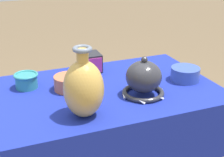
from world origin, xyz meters
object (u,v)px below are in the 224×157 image
(vase_tall_bulbous, at_px, (84,88))
(pot_squat_cobalt, at_px, (185,74))
(vase_dome_bell, at_px, (144,79))
(pot_squat_terracotta, at_px, (69,83))
(mosaic_tile_box, at_px, (90,62))
(cup_wide_teal, at_px, (26,80))

(vase_tall_bulbous, bearing_deg, pot_squat_cobalt, 15.55)
(vase_dome_bell, xyz_separation_m, pot_squat_terracotta, (-0.30, 0.19, -0.04))
(vase_dome_bell, distance_m, pot_squat_cobalt, 0.29)
(mosaic_tile_box, height_order, cup_wide_teal, mosaic_tile_box)
(vase_dome_bell, height_order, pot_squat_terracotta, vase_dome_bell)
(mosaic_tile_box, distance_m, pot_squat_terracotta, 0.26)
(cup_wide_teal, bearing_deg, vase_tall_bulbous, -64.79)
(pot_squat_cobalt, bearing_deg, vase_tall_bulbous, -164.45)
(vase_tall_bulbous, distance_m, pot_squat_cobalt, 0.61)
(vase_tall_bulbous, bearing_deg, cup_wide_teal, 115.21)
(vase_tall_bulbous, bearing_deg, pot_squat_terracotta, 87.41)
(vase_dome_bell, xyz_separation_m, cup_wide_teal, (-0.48, 0.28, -0.04))
(mosaic_tile_box, xyz_separation_m, cup_wide_teal, (-0.35, -0.10, -0.01))
(pot_squat_cobalt, relative_size, pot_squat_terracotta, 1.00)
(pot_squat_cobalt, bearing_deg, mosaic_tile_box, 143.24)
(mosaic_tile_box, xyz_separation_m, pot_squat_cobalt, (0.40, -0.30, -0.02))
(vase_dome_bell, relative_size, cup_wide_teal, 1.76)
(vase_dome_bell, xyz_separation_m, pot_squat_cobalt, (0.28, 0.08, -0.04))
(pot_squat_cobalt, bearing_deg, vase_dome_bell, -164.40)
(vase_dome_bell, bearing_deg, pot_squat_cobalt, 15.60)
(cup_wide_teal, height_order, pot_squat_cobalt, cup_wide_teal)
(vase_tall_bulbous, height_order, mosaic_tile_box, vase_tall_bulbous)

